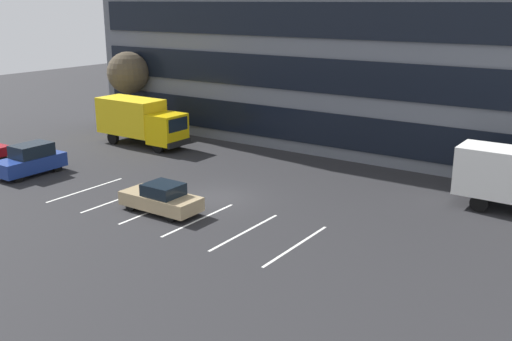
# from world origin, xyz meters

# --- Properties ---
(ground_plane) EXTENTS (120.00, 120.00, 0.00)m
(ground_plane) POSITION_xyz_m (0.00, 0.00, 0.00)
(ground_plane) COLOR #262628
(lot_markings) EXTENTS (14.14, 5.40, 0.01)m
(lot_markings) POSITION_xyz_m (-0.00, -3.14, 0.00)
(lot_markings) COLOR silver
(lot_markings) RESTS_ON ground_plane
(box_truck_yellow_all) EXTENTS (7.36, 2.44, 3.41)m
(box_truck_yellow_all) POSITION_xyz_m (-12.23, 6.45, 1.92)
(box_truck_yellow_all) COLOR yellow
(box_truck_yellow_all) RESTS_ON ground_plane
(sedan_tan) EXTENTS (4.31, 1.80, 1.54)m
(sedan_tan) POSITION_xyz_m (-0.88, -3.37, 0.73)
(sedan_tan) COLOR tan
(sedan_tan) RESTS_ON ground_plane
(suv_navy) EXTENTS (1.80, 4.24, 1.92)m
(suv_navy) POSITION_xyz_m (-12.25, -2.98, 0.93)
(suv_navy) COLOR navy
(suv_navy) RESTS_ON ground_plane
(bare_tree) EXTENTS (3.43, 3.43, 6.43)m
(bare_tree) POSITION_xyz_m (-17.00, 10.01, 4.70)
(bare_tree) COLOR #473323
(bare_tree) RESTS_ON ground_plane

